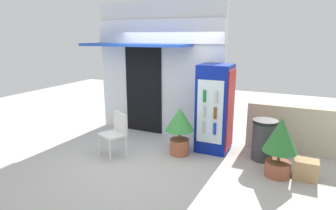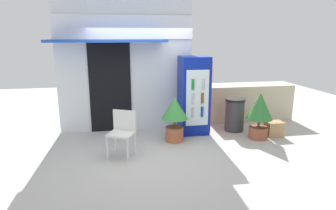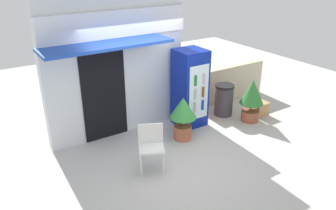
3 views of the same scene
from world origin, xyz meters
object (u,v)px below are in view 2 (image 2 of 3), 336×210
(drink_cooler, at_px, (194,95))
(cardboard_box, at_px, (274,129))
(plastic_chair, at_px, (123,130))
(trash_bin, at_px, (235,115))
(potted_plant_near_shop, at_px, (175,115))
(potted_plant_curbside, at_px, (260,111))

(drink_cooler, height_order, cardboard_box, drink_cooler)
(cardboard_box, bearing_deg, plastic_chair, -171.65)
(drink_cooler, bearing_deg, trash_bin, -3.59)
(drink_cooler, height_order, potted_plant_near_shop, drink_cooler)
(plastic_chair, distance_m, trash_bin, 2.97)
(drink_cooler, relative_size, potted_plant_near_shop, 1.86)
(potted_plant_curbside, height_order, trash_bin, potted_plant_curbside)
(potted_plant_near_shop, xyz_separation_m, potted_plant_curbside, (1.94, -0.16, 0.02))
(plastic_chair, height_order, potted_plant_curbside, potted_plant_curbside)
(trash_bin, bearing_deg, potted_plant_near_shop, -163.81)
(potted_plant_near_shop, height_order, potted_plant_curbside, potted_plant_curbside)
(cardboard_box, bearing_deg, trash_bin, 144.64)
(plastic_chair, bearing_deg, potted_plant_near_shop, 27.37)
(plastic_chair, distance_m, potted_plant_near_shop, 1.31)
(potted_plant_near_shop, height_order, trash_bin, potted_plant_near_shop)
(drink_cooler, xyz_separation_m, plastic_chair, (-1.73, -1.13, -0.39))
(drink_cooler, xyz_separation_m, trash_bin, (1.04, -0.07, -0.51))
(potted_plant_near_shop, bearing_deg, drink_cooler, 42.76)
(drink_cooler, height_order, potted_plant_curbside, drink_cooler)
(plastic_chair, xyz_separation_m, potted_plant_curbside, (3.10, 0.43, 0.11))
(plastic_chair, height_order, cardboard_box, plastic_chair)
(potted_plant_curbside, bearing_deg, cardboard_box, 10.80)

